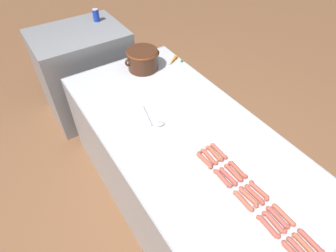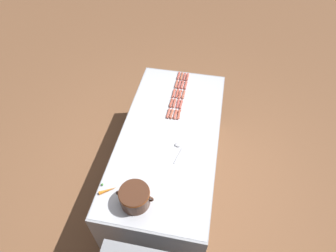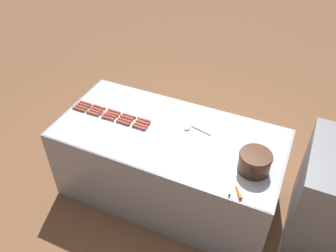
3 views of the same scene
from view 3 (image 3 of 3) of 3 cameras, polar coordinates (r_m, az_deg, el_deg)
name	(u,v)px [view 3 (image 3 of 3)]	position (r m, az deg, el deg)	size (l,w,h in m)	color
ground_plane	(169,191)	(3.94, 0.14, -10.56)	(20.00, 20.00, 0.00)	brown
griddle_counter	(169,164)	(3.62, 0.15, -6.21)	(1.07, 2.21, 0.87)	#9EA0A5
hot_dog_0	(86,103)	(3.76, -13.38, 3.68)	(0.03, 0.15, 0.03)	#B85240
hot_dog_1	(99,107)	(3.68, -11.27, 3.09)	(0.03, 0.15, 0.03)	#B65041
hot_dog_2	(114,111)	(3.59, -8.85, 2.43)	(0.03, 0.15, 0.03)	#B35A43
hot_dog_3	(129,116)	(3.51, -6.41, 1.68)	(0.03, 0.15, 0.03)	#B95243
hot_dog_4	(144,120)	(3.45, -3.95, 1.01)	(0.03, 0.15, 0.03)	#B2543F
hot_dog_5	(84,105)	(3.74, -13.72, 3.37)	(0.03, 0.15, 0.03)	#B25145
hot_dog_6	(97,109)	(3.65, -11.63, 2.71)	(0.04, 0.15, 0.03)	#B85546
hot_dog_7	(112,114)	(3.56, -9.17, 2.03)	(0.04, 0.15, 0.03)	#BF5944
hot_dog_8	(127,118)	(3.49, -6.82, 1.37)	(0.03, 0.15, 0.03)	#B74F45
hot_dog_9	(143,122)	(3.42, -4.17, 0.60)	(0.04, 0.15, 0.03)	#BE5845
hot_dog_10	(81,107)	(3.72, -14.09, 3.03)	(0.03, 0.15, 0.03)	#B65C40
hot_dog_11	(95,112)	(3.62, -11.86, 2.35)	(0.03, 0.15, 0.03)	#B25046
hot_dog_12	(110,116)	(3.54, -9.60, 1.71)	(0.03, 0.15, 0.03)	#B64F3E
hot_dog_13	(125,120)	(3.46, -7.14, 0.93)	(0.03, 0.15, 0.03)	#AF5341
hot_dog_14	(141,125)	(3.39, -4.51, 0.14)	(0.04, 0.15, 0.03)	#B2583E
hot_dog_15	(79,109)	(3.69, -14.46, 2.69)	(0.03, 0.15, 0.03)	#BA4F43
hot_dog_16	(93,113)	(3.60, -12.28, 2.04)	(0.03, 0.15, 0.03)	#BE5D47
hot_dog_17	(108,118)	(3.51, -9.88, 1.30)	(0.04, 0.15, 0.03)	#BC5442
hot_dog_18	(123,123)	(3.43, -7.41, 0.55)	(0.03, 0.15, 0.03)	#B4503D
hot_dog_19	(139,127)	(3.36, -4.81, -0.23)	(0.03, 0.15, 0.03)	#B55746
bean_pot	(255,161)	(2.98, 14.08, -5.62)	(0.35, 0.28, 0.18)	#472616
serving_spoon	(192,129)	(3.35, 3.92, -0.50)	(0.10, 0.27, 0.02)	#B7B7BC
carrot	(237,190)	(2.86, 11.30, -10.34)	(0.16, 0.12, 0.03)	orange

